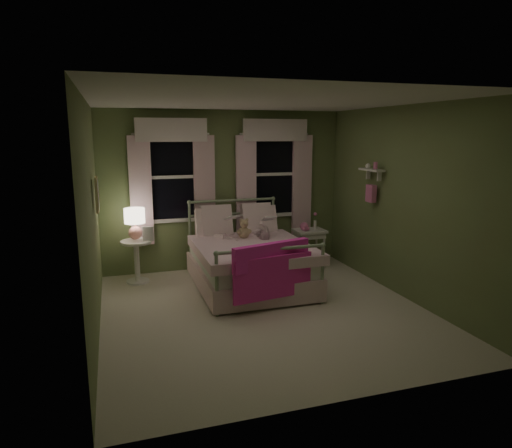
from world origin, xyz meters
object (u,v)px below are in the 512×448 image
object	(u,v)px
nightstand_right	(309,236)
child_left	(223,221)
nightstand_left	(137,256)
teddy_bear	(244,230)
bed	(249,260)
table_lamp	(135,221)
child_right	(258,216)

from	to	relation	value
nightstand_right	child_left	bearing A→B (deg)	-173.41
nightstand_left	nightstand_right	xyz separation A→B (m)	(2.81, -0.06, 0.13)
teddy_bear	bed	bearing A→B (deg)	-90.00
child_left	nightstand_right	bearing A→B (deg)	162.11
teddy_bear	nightstand_left	distance (m)	1.66
nightstand_left	nightstand_right	bearing A→B (deg)	-1.13
table_lamp	nightstand_left	bearing A→B (deg)	-90.00
child_right	table_lamp	size ratio (longest dim) A/B	1.70
child_left	bed	bearing A→B (deg)	99.13
bed	teddy_bear	world-z (taller)	bed
bed	table_lamp	world-z (taller)	bed
child_right	teddy_bear	world-z (taller)	child_right
teddy_bear	child_left	bearing A→B (deg)	150.50
child_right	teddy_bear	size ratio (longest dim) A/B	2.57
child_left	child_right	world-z (taller)	child_right
teddy_bear	nightstand_right	xyz separation A→B (m)	(1.24, 0.33, -0.24)
bed	teddy_bear	xyz separation A→B (m)	(-0.00, 0.26, 0.41)
bed	nightstand_right	xyz separation A→B (m)	(1.24, 0.60, 0.17)
bed	nightstand_left	world-z (taller)	bed
child_right	nightstand_right	xyz separation A→B (m)	(0.96, 0.18, -0.42)
teddy_bear	table_lamp	world-z (taller)	table_lamp
child_left	nightstand_right	xyz separation A→B (m)	(1.52, 0.18, -0.37)
table_lamp	teddy_bear	bearing A→B (deg)	-13.90
child_left	teddy_bear	world-z (taller)	child_left
child_left	child_right	bearing A→B (deg)	155.53
bed	nightstand_right	size ratio (longest dim) A/B	3.18
nightstand_left	child_left	bearing A→B (deg)	-10.12
bed	table_lamp	size ratio (longest dim) A/B	4.32
child_right	nightstand_right	world-z (taller)	child_right
teddy_bear	table_lamp	xyz separation A→B (m)	(-1.57, 0.39, 0.16)
child_right	table_lamp	bearing A→B (deg)	-2.84
child_left	nightstand_left	world-z (taller)	child_left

